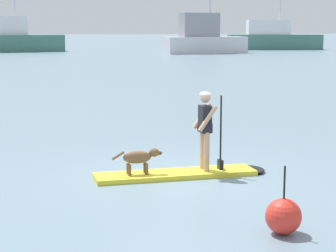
# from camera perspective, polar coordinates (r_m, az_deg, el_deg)

# --- Properties ---
(ground_plane) EXTENTS (400.00, 400.00, 0.00)m
(ground_plane) POSITION_cam_1_polar(r_m,az_deg,el_deg) (12.82, 0.69, -4.69)
(ground_plane) COLOR slate
(paddleboard) EXTENTS (3.69, 1.08, 0.10)m
(paddleboard) POSITION_cam_1_polar(r_m,az_deg,el_deg) (12.87, 1.68, -4.41)
(paddleboard) COLOR yellow
(paddleboard) RESTS_ON ground_plane
(person_paddler) EXTENTS (0.63, 0.51, 1.65)m
(person_paddler) POSITION_cam_1_polar(r_m,az_deg,el_deg) (12.79, 3.50, 0.09)
(person_paddler) COLOR tan
(person_paddler) RESTS_ON paddleboard
(dog) EXTENTS (1.05, 0.28, 0.52)m
(dog) POSITION_cam_1_polar(r_m,az_deg,el_deg) (12.55, -2.63, -2.93)
(dog) COLOR brown
(dog) RESTS_ON paddleboard
(moored_boat_far_starboard) EXTENTS (12.51, 6.07, 12.50)m
(moored_boat_far_starboard) POSITION_cam_1_polar(r_m,az_deg,el_deg) (74.75, -14.53, 7.84)
(moored_boat_far_starboard) COLOR #3F7266
(moored_boat_far_starboard) RESTS_ON ground_plane
(moored_boat_outer) EXTENTS (9.55, 4.21, 12.76)m
(moored_boat_outer) POSITION_cam_1_polar(r_m,az_deg,el_deg) (68.59, 3.30, 8.11)
(moored_boat_outer) COLOR silver
(moored_boat_outer) RESTS_ON ground_plane
(moored_boat_starboard) EXTENTS (12.05, 3.99, 9.40)m
(moored_boat_starboard) POSITION_cam_1_polar(r_m,az_deg,el_deg) (80.41, 9.68, 8.00)
(moored_boat_starboard) COLOR #3F7266
(moored_boat_starboard) RESTS_ON ground_plane
(marker_buoy) EXTENTS (0.55, 0.55, 1.05)m
(marker_buoy) POSITION_cam_1_polar(r_m,az_deg,el_deg) (9.48, 10.61, -8.20)
(marker_buoy) COLOR red
(marker_buoy) RESTS_ON ground_plane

